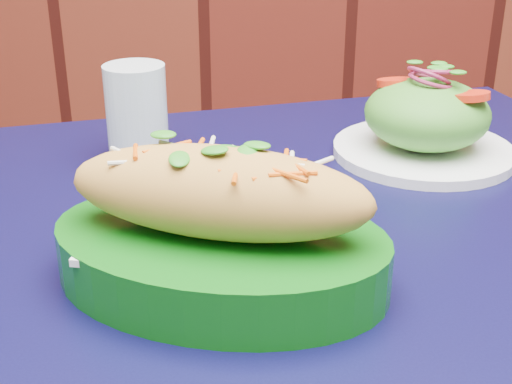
{
  "coord_description": "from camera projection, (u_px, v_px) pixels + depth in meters",
  "views": [
    {
      "loc": [
        0.1,
        1.04,
        1.06
      ],
      "look_at": [
        0.11,
        1.6,
        0.81
      ],
      "focal_mm": 50.0,
      "sensor_mm": 36.0,
      "label": 1
    }
  ],
  "objects": [
    {
      "name": "water_glass",
      "position": [
        137.0,
        114.0,
        0.82
      ],
      "size": [
        0.07,
        0.07,
        0.11
      ],
      "primitive_type": "cylinder",
      "color": "silver",
      "rests_on": "cafe_table"
    },
    {
      "name": "cafe_table",
      "position": [
        344.0,
        308.0,
        0.71
      ],
      "size": [
        0.97,
        0.97,
        0.75
      ],
      "rotation": [
        0.0,
        0.0,
        0.25
      ],
      "color": "black",
      "rests_on": "ground"
    },
    {
      "name": "banh_mi_basket",
      "position": [
        220.0,
        230.0,
        0.57
      ],
      "size": [
        0.31,
        0.25,
        0.13
      ],
      "rotation": [
        0.0,
        0.0,
        -0.27
      ],
      "color": "#0B570F",
      "rests_on": "cafe_table"
    },
    {
      "name": "salad_plate",
      "position": [
        426.0,
        121.0,
        0.84
      ],
      "size": [
        0.21,
        0.21,
        0.11
      ],
      "rotation": [
        0.0,
        0.0,
        0.25
      ],
      "color": "white",
      "rests_on": "cafe_table"
    }
  ]
}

